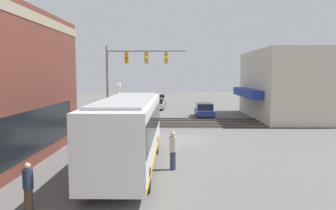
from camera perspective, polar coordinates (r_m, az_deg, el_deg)
name	(u,v)px	position (r m, az deg, el deg)	size (l,w,h in m)	color
ground_plane	(183,139)	(22.98, 2.54, -5.96)	(120.00, 120.00, 0.00)	#605E5B
shop_building	(289,85)	(35.85, 20.33, 3.36)	(12.96, 8.70, 6.90)	beige
city_bus	(128,130)	(15.91, -6.92, -4.31)	(10.21, 2.59, 3.39)	white
traffic_signal_gantry	(131,68)	(26.28, -6.53, 6.34)	(0.42, 6.36, 6.76)	gray
crossing_signal	(120,101)	(27.36, -8.43, 0.68)	(1.41, 1.18, 3.81)	gray
rail_track_near	(181,125)	(28.88, 2.23, -3.54)	(2.60, 60.00, 0.15)	#332D28
rail_track_far	(180,120)	(32.04, 2.11, -2.64)	(2.60, 60.00, 0.15)	#332D28
parked_car_blue	(204,110)	(34.70, 6.33, -0.95)	(4.37, 1.82, 1.48)	navy
parked_car_white	(157,104)	(41.94, -1.97, 0.16)	(4.41, 1.82, 1.43)	silver
parked_car_silver	(159,100)	(48.79, -1.55, 0.95)	(4.66, 1.82, 1.50)	#B7B7BC
pedestrian_near_bus	(173,150)	(15.65, 0.85, -7.88)	(0.34, 0.34, 1.84)	#2D3351
pedestrian_by_lamp	(28,187)	(12.03, -23.17, -12.98)	(0.34, 0.34, 1.66)	#473828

